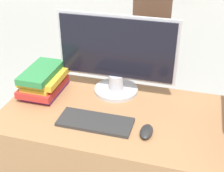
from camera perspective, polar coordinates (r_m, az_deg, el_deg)
desk at (r=1.78m, az=1.57°, el=-14.96°), size 1.19×0.62×0.75m
monitor at (r=1.61m, az=0.81°, el=5.66°), size 0.62×0.24×0.43m
keyboard at (r=1.47m, az=-3.07°, el=-6.59°), size 0.35×0.14×0.02m
mouse at (r=1.41m, az=6.32°, el=-8.28°), size 0.06×0.11×0.03m
book_stack at (r=1.71m, az=-12.46°, el=0.92°), size 0.20×0.28×0.15m
far_chair at (r=3.59m, az=6.88°, el=11.03°), size 0.44×0.44×0.85m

